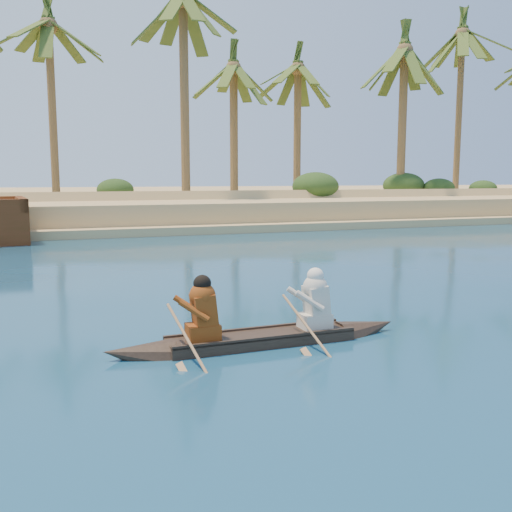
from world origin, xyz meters
name	(u,v)px	position (x,y,z in m)	size (l,w,h in m)	color
sandy_embankment	(106,201)	(0.00, 46.89, 0.53)	(150.00, 51.00, 1.50)	tan
palm_grove	(121,87)	(0.00, 35.00, 8.00)	(110.00, 14.00, 16.00)	#3D541D
shrub_cluster	(132,200)	(0.00, 31.50, 1.20)	(100.00, 6.00, 2.40)	black
canoe	(261,328)	(-1.77, 5.88, 0.25)	(4.63, 0.68, 1.27)	#34251C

